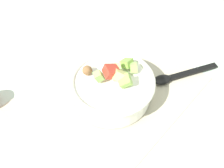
% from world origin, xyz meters
% --- Properties ---
extents(ground_plane, '(2.40, 2.40, 0.00)m').
position_xyz_m(ground_plane, '(0.00, 0.00, 0.00)').
color(ground_plane, silver).
extents(placemat, '(0.49, 0.37, 0.01)m').
position_xyz_m(placemat, '(0.00, 0.00, 0.00)').
color(placemat, '#BCB299').
rests_on(placemat, ground_plane).
extents(salad_bowl, '(0.23, 0.23, 0.11)m').
position_xyz_m(salad_bowl, '(0.01, 0.01, 0.05)').
color(salad_bowl, white).
rests_on(salad_bowl, placemat).
extents(serving_spoon, '(0.20, 0.12, 0.01)m').
position_xyz_m(serving_spoon, '(-0.17, 0.10, 0.01)').
color(serving_spoon, black).
rests_on(serving_spoon, placemat).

